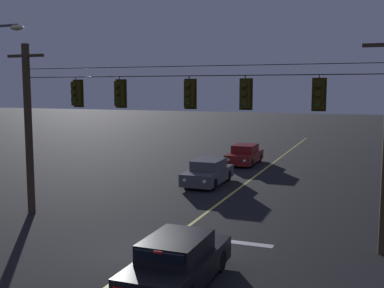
# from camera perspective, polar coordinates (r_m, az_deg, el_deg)

# --- Properties ---
(ground_plane) EXTENTS (180.00, 180.00, 0.00)m
(ground_plane) POSITION_cam_1_polar(r_m,az_deg,el_deg) (15.79, -5.11, -13.23)
(ground_plane) COLOR black
(lane_centre_stripe) EXTENTS (0.14, 60.00, 0.01)m
(lane_centre_stripe) POSITION_cam_1_polar(r_m,az_deg,el_deg) (23.71, 4.36, -6.39)
(lane_centre_stripe) COLOR #D1C64C
(lane_centre_stripe) RESTS_ON ground
(stop_bar_paint) EXTENTS (3.40, 0.36, 0.01)m
(stop_bar_paint) POSITION_cam_1_polar(r_m,az_deg,el_deg) (17.09, 4.12, -11.63)
(stop_bar_paint) COLOR silver
(stop_bar_paint) RESTS_ON ground
(signal_span_assembly) EXTENTS (15.97, 0.32, 7.25)m
(signal_span_assembly) POSITION_cam_1_polar(r_m,az_deg,el_deg) (17.49, -1.17, 1.43)
(signal_span_assembly) COLOR #423021
(signal_span_assembly) RESTS_ON ground
(traffic_light_leftmost) EXTENTS (0.48, 0.41, 1.22)m
(traffic_light_leftmost) POSITION_cam_1_polar(r_m,az_deg,el_deg) (19.61, -13.88, 5.98)
(traffic_light_leftmost) COLOR black
(traffic_light_left_inner) EXTENTS (0.48, 0.41, 1.22)m
(traffic_light_left_inner) POSITION_cam_1_polar(r_m,az_deg,el_deg) (18.56, -8.82, 6.07)
(traffic_light_left_inner) COLOR black
(traffic_light_centre) EXTENTS (0.48, 0.41, 1.22)m
(traffic_light_centre) POSITION_cam_1_polar(r_m,az_deg,el_deg) (17.30, -0.37, 6.10)
(traffic_light_centre) COLOR black
(traffic_light_right_inner) EXTENTS (0.48, 0.41, 1.22)m
(traffic_light_right_inner) POSITION_cam_1_polar(r_m,az_deg,el_deg) (16.65, 6.43, 6.03)
(traffic_light_right_inner) COLOR black
(traffic_light_rightmost) EXTENTS (0.48, 0.41, 1.22)m
(traffic_light_rightmost) POSITION_cam_1_polar(r_m,az_deg,el_deg) (16.20, 15.09, 5.82)
(traffic_light_rightmost) COLOR black
(car_waiting_near_lane) EXTENTS (1.80, 4.33, 1.39)m
(car_waiting_near_lane) POSITION_cam_1_polar(r_m,az_deg,el_deg) (13.32, -1.78, -14.11)
(car_waiting_near_lane) COLOR black
(car_waiting_near_lane) RESTS_ON ground
(car_oncoming_lead) EXTENTS (1.80, 4.42, 1.39)m
(car_oncoming_lead) POSITION_cam_1_polar(r_m,az_deg,el_deg) (26.64, 1.96, -3.49)
(car_oncoming_lead) COLOR #4C4C51
(car_oncoming_lead) RESTS_ON ground
(car_oncoming_trailing) EXTENTS (1.80, 4.42, 1.39)m
(car_oncoming_trailing) POSITION_cam_1_polar(r_m,az_deg,el_deg) (33.83, 6.40, -1.33)
(car_oncoming_trailing) COLOR maroon
(car_oncoming_trailing) RESTS_ON ground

